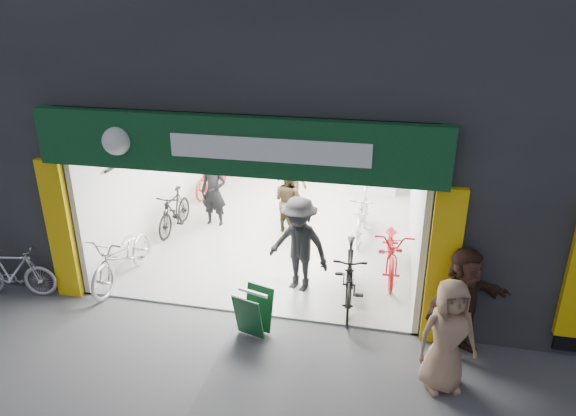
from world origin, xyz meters
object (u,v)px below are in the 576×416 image
(bike_right_front, at_px, (349,277))
(pedestrian_near, at_px, (447,336))
(sandwich_board, at_px, (254,311))
(bike_left_front, at_px, (123,256))
(parked_bike, at_px, (12,272))

(bike_right_front, bearing_deg, pedestrian_near, -54.07)
(sandwich_board, bearing_deg, bike_right_front, 55.63)
(bike_left_front, xyz_separation_m, parked_bike, (-1.71, -0.90, -0.06))
(pedestrian_near, xyz_separation_m, sandwich_board, (-2.91, 0.62, -0.42))
(parked_bike, bearing_deg, sandwich_board, -101.89)
(parked_bike, bearing_deg, bike_left_front, -71.68)
(bike_left_front, xyz_separation_m, pedestrian_near, (5.80, -1.72, 0.31))
(bike_left_front, height_order, bike_right_front, bike_right_front)
(bike_left_front, bearing_deg, pedestrian_near, -14.40)
(bike_left_front, relative_size, sandwich_board, 2.66)
(pedestrian_near, bearing_deg, bike_left_front, 144.77)
(bike_left_front, height_order, sandwich_board, bike_left_front)
(parked_bike, bearing_deg, pedestrian_near, -105.64)
(sandwich_board, bearing_deg, pedestrian_near, 4.54)
(bike_right_front, height_order, parked_bike, bike_right_front)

